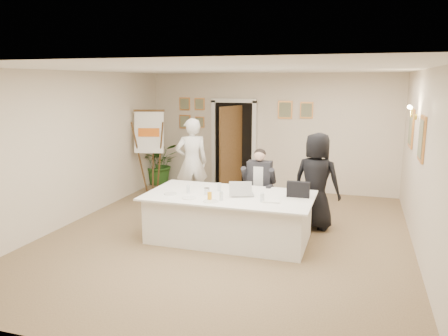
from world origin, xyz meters
TOP-DOWN VIEW (x-y plane):
  - floor at (0.00, 0.00)m, footprint 7.00×7.00m
  - ceiling at (0.00, 0.00)m, footprint 6.00×7.00m
  - wall_back at (0.00, 3.50)m, footprint 6.00×0.10m
  - wall_front at (0.00, -3.50)m, footprint 6.00×0.10m
  - wall_left at (-3.00, 0.00)m, footprint 0.10×7.00m
  - wall_right at (3.00, 0.00)m, footprint 0.10×7.00m
  - doorway at (-0.88, 3.32)m, footprint 1.14×0.86m
  - pictures_back_wall at (-0.80, 3.47)m, footprint 3.40×0.06m
  - pictures_right_wall at (2.97, 1.20)m, footprint 0.06×2.20m
  - wall_sconce at (2.90, 1.20)m, footprint 0.20×0.30m
  - conference_table at (0.08, -0.13)m, footprint 2.74×1.46m
  - seated_man at (0.34, 0.90)m, footprint 0.67×0.70m
  - flip_chart at (-2.58, 2.27)m, footprint 0.70×0.51m
  - standing_man at (-1.28, 1.60)m, footprint 0.81×0.74m
  - standing_woman at (1.38, 0.90)m, footprint 0.95×0.74m
  - potted_palm at (-2.80, 3.20)m, footprint 1.25×1.21m
  - laptop at (0.30, -0.10)m, footprint 0.47×0.48m
  - laptop_bag at (1.18, 0.05)m, footprint 0.37×0.11m
  - paper_stack at (0.83, -0.37)m, footprint 0.29×0.22m
  - plate_left at (-0.86, -0.40)m, footprint 0.26×0.26m
  - plate_mid at (-0.46, -0.56)m, footprint 0.26×0.26m
  - plate_near at (-0.08, -0.63)m, footprint 0.27×0.27m
  - glass_a at (-0.60, -0.25)m, footprint 0.06×0.06m
  - glass_b at (0.06, -0.51)m, footprint 0.07×0.07m
  - glass_c at (0.69, -0.40)m, footprint 0.08×0.08m
  - glass_d at (-0.15, 0.04)m, footprint 0.07×0.07m
  - oj_glass at (-0.11, -0.56)m, footprint 0.08×0.08m
  - steel_jug at (-0.28, -0.24)m, footprint 0.11×0.11m

SIDE VIEW (x-z plane):
  - floor at x=0.00m, z-range 0.00..0.00m
  - conference_table at x=0.08m, z-range 0.01..0.78m
  - potted_palm at x=-2.80m, z-range 0.00..1.07m
  - seated_man at x=0.34m, z-range 0.00..1.41m
  - plate_left at x=-0.86m, z-range 0.78..0.79m
  - plate_mid at x=-0.46m, z-range 0.78..0.79m
  - plate_near at x=-0.08m, z-range 0.78..0.79m
  - paper_stack at x=0.83m, z-range 0.78..0.80m
  - steel_jug at x=-0.28m, z-range 0.78..0.89m
  - oj_glass at x=-0.11m, z-range 0.78..0.91m
  - glass_a at x=-0.60m, z-range 0.77..0.92m
  - glass_b at x=0.06m, z-range 0.77..0.92m
  - glass_c at x=0.69m, z-range 0.77..0.92m
  - glass_d at x=-0.15m, z-range 0.77..0.92m
  - standing_woman at x=1.38m, z-range 0.00..1.74m
  - flip_chart at x=-2.58m, z-range -0.07..1.86m
  - laptop_bag at x=1.18m, z-range 0.77..1.03m
  - laptop at x=0.30m, z-range 0.77..1.05m
  - standing_man at x=-1.28m, z-range 0.00..1.86m
  - doorway at x=-0.88m, z-range -0.06..2.14m
  - wall_back at x=0.00m, z-range 0.00..2.80m
  - wall_front at x=0.00m, z-range 0.00..2.80m
  - wall_left at x=-3.00m, z-range 0.00..2.80m
  - wall_right at x=3.00m, z-range 0.00..2.80m
  - pictures_right_wall at x=2.97m, z-range 1.35..2.15m
  - pictures_back_wall at x=-0.80m, z-range 1.45..2.25m
  - wall_sconce at x=2.90m, z-range 1.98..2.22m
  - ceiling at x=0.00m, z-range 2.79..2.81m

